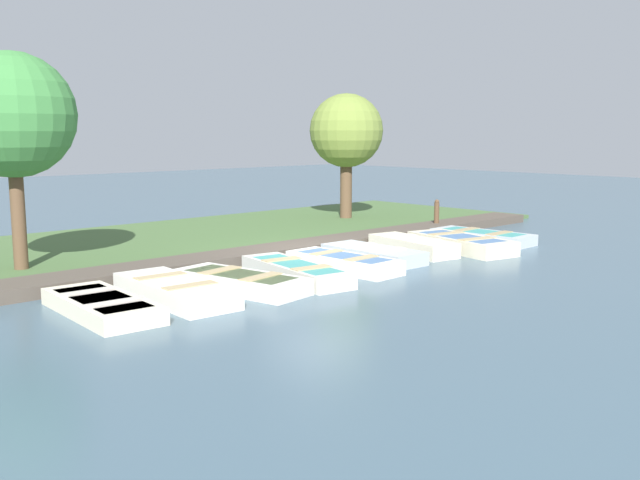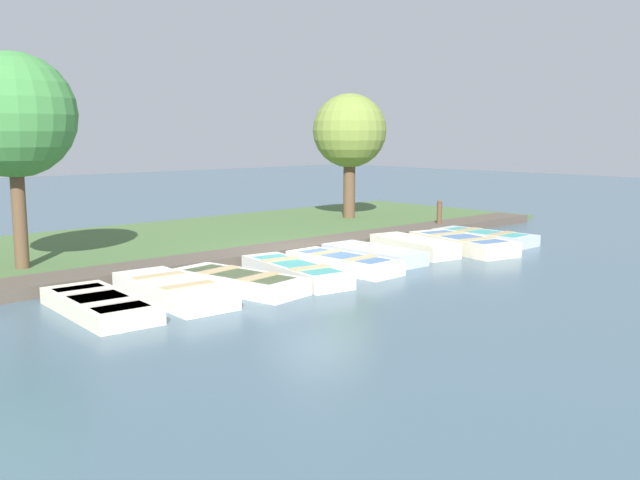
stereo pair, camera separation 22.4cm
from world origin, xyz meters
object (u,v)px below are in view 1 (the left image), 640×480
rowboat_5 (373,254)px  mooring_post_far (437,215)px  rowboat_1 (175,290)px  rowboat_7 (461,243)px  rowboat_8 (482,237)px  rowboat_3 (296,271)px  rowboat_0 (102,305)px  park_tree_far_left (12,116)px  rowboat_4 (344,262)px  park_tree_left (346,132)px  rowboat_2 (240,282)px  rowboat_6 (413,245)px

rowboat_5 → mooring_post_far: size_ratio=2.64×
rowboat_1 → rowboat_7: rowboat_7 is taller
rowboat_7 → rowboat_8: 1.76m
rowboat_3 → rowboat_5: bearing=106.5°
rowboat_5 → mooring_post_far: mooring_post_far is taller
mooring_post_far → rowboat_0: bearing=-78.8°
rowboat_1 → park_tree_far_left: park_tree_far_left is taller
rowboat_4 → park_tree_left: size_ratio=0.64×
rowboat_0 → rowboat_2: (0.13, 3.00, 0.02)m
rowboat_2 → rowboat_8: bearing=81.9°
rowboat_3 → park_tree_left: size_ratio=0.73×
rowboat_6 → park_tree_far_left: park_tree_far_left is taller
rowboat_3 → rowboat_6: bearing=104.5°
rowboat_6 → rowboat_2: bearing=-75.5°
rowboat_0 → rowboat_6: (-0.34, 9.18, 0.05)m
rowboat_5 → rowboat_8: size_ratio=0.92×
rowboat_0 → rowboat_7: (0.29, 10.50, 0.05)m
rowboat_6 → rowboat_3: bearing=-74.4°
rowboat_1 → rowboat_4: 4.57m
rowboat_8 → park_tree_left: (-6.38, 0.69, 3.09)m
rowboat_3 → rowboat_1: bearing=-83.5°
rowboat_1 → rowboat_3: 3.03m
rowboat_0 → park_tree_left: 14.79m
rowboat_0 → rowboat_2: bearing=91.3°
rowboat_0 → rowboat_4: bearing=93.2°
rowboat_0 → rowboat_2: rowboat_2 is taller
rowboat_4 → rowboat_7: bearing=84.9°
rowboat_5 → mooring_post_far: 6.09m
rowboat_2 → park_tree_left: park_tree_left is taller
rowboat_8 → mooring_post_far: mooring_post_far is taller
rowboat_4 → park_tree_far_left: bearing=-131.5°
rowboat_2 → rowboat_4: rowboat_4 is taller
rowboat_8 → park_tree_left: size_ratio=0.66×
rowboat_7 → rowboat_6: bearing=-103.7°
rowboat_8 → mooring_post_far: 2.63m
rowboat_0 → rowboat_8: size_ratio=0.99×
rowboat_7 → park_tree_far_left: 11.80m
mooring_post_far → rowboat_3: bearing=-72.6°
rowboat_1 → rowboat_3: rowboat_1 is taller
rowboat_5 → rowboat_6: (-0.05, 1.65, 0.04)m
rowboat_0 → park_tree_far_left: size_ratio=0.60×
rowboat_1 → rowboat_6: bearing=95.6°
rowboat_6 → park_tree_left: (-6.21, 3.71, 3.04)m
rowboat_4 → park_tree_far_left: size_ratio=0.59×
mooring_post_far → rowboat_6: bearing=-60.5°
rowboat_1 → park_tree_far_left: 5.88m
rowboat_0 → mooring_post_far: 13.41m
rowboat_0 → rowboat_4: rowboat_4 is taller
park_tree_far_left → rowboat_4: bearing=50.6°
rowboat_6 → rowboat_8: bearing=96.8°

